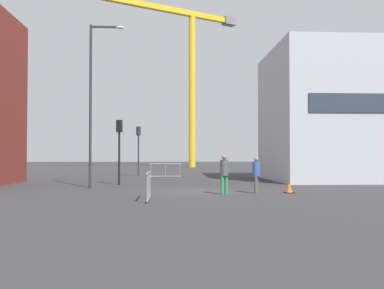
{
  "coord_description": "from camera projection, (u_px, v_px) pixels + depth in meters",
  "views": [
    {
      "loc": [
        -1.38,
        -19.22,
        1.75
      ],
      "look_at": [
        0.0,
        6.71,
        2.37
      ],
      "focal_mm": 38.86,
      "sensor_mm": 36.0,
      "label": 1
    }
  ],
  "objects": [
    {
      "name": "office_block",
      "position": [
        370.0,
        115.0,
        28.43
      ],
      "size": [
        13.74,
        8.68,
        8.84
      ],
      "color": "#B7B7BC",
      "rests_on": "ground"
    },
    {
      "name": "safety_barrier_right_run",
      "position": [
        166.0,
        170.0,
        31.31
      ],
      "size": [
        2.42,
        0.09,
        1.08
      ],
      "color": "gray",
      "rests_on": "ground"
    },
    {
      "name": "pedestrian_waiting",
      "position": [
        224.0,
        171.0,
        18.07
      ],
      "size": [
        0.34,
        0.34,
        1.74
      ],
      "color": "#2D844C",
      "rests_on": "ground"
    },
    {
      "name": "ground",
      "position": [
        200.0,
        192.0,
        19.22
      ],
      "size": [
        160.0,
        160.0,
        0.0
      ],
      "primitive_type": "plane",
      "color": "#333335"
    },
    {
      "name": "safety_barrier_left_run",
      "position": [
        149.0,
        186.0,
        15.74
      ],
      "size": [
        0.06,
        2.13,
        1.08
      ],
      "color": "gray",
      "rests_on": "ground"
    },
    {
      "name": "traffic_light_crosswalk",
      "position": [
        119.0,
        141.0,
        23.69
      ],
      "size": [
        0.39,
        0.34,
        3.71
      ],
      "color": "black",
      "rests_on": "ground"
    },
    {
      "name": "traffic_cone_on_verge",
      "position": [
        289.0,
        188.0,
        18.78
      ],
      "size": [
        0.45,
        0.45,
        0.45
      ],
      "color": "black",
      "rests_on": "ground"
    },
    {
      "name": "traffic_light_corner",
      "position": [
        139.0,
        143.0,
        33.13
      ],
      "size": [
        0.37,
        0.37,
        3.97
      ],
      "color": "#2D2D30",
      "rests_on": "ground"
    },
    {
      "name": "pedestrian_walking",
      "position": [
        256.0,
        172.0,
        18.65
      ],
      "size": [
        0.34,
        0.34,
        1.62
      ],
      "color": "#4C4C51",
      "rests_on": "ground"
    },
    {
      "name": "streetlamp_tall",
      "position": [
        94.0,
        93.0,
        21.7
      ],
      "size": [
        1.81,
        0.24,
        8.55
      ],
      "color": "#2D2D30",
      "rests_on": "ground"
    },
    {
      "name": "construction_crane",
      "position": [
        188.0,
        59.0,
        56.34
      ],
      "size": [
        18.25,
        9.91,
        21.49
      ],
      "color": "yellow",
      "rests_on": "ground"
    }
  ]
}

